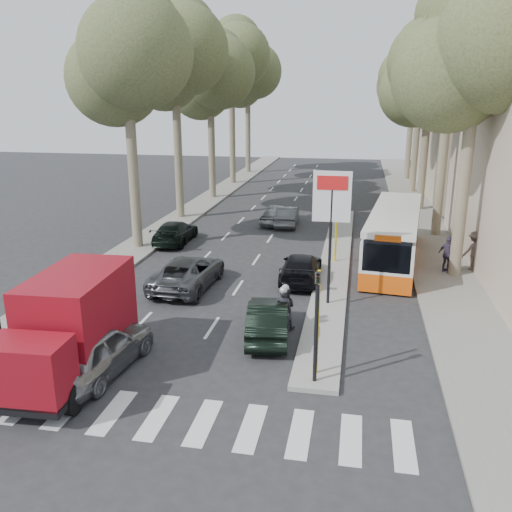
{
  "coord_description": "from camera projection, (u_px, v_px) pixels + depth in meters",
  "views": [
    {
      "loc": [
        4.24,
        -16.13,
        8.41
      ],
      "look_at": [
        -0.04,
        6.35,
        1.6
      ],
      "focal_mm": 38.0,
      "sensor_mm": 36.0,
      "label": 1
    }
  ],
  "objects": [
    {
      "name": "building_far",
      "position": [
        500.0,
        100.0,
        45.3
      ],
      "size": [
        11.0,
        20.0,
        16.0
      ],
      "primitive_type": "cube",
      "color": "#B7A88E",
      "rests_on": "ground"
    },
    {
      "name": "red_truck",
      "position": [
        71.0,
        324.0,
        16.61
      ],
      "size": [
        2.49,
        5.96,
        3.13
      ],
      "rotation": [
        0.0,
        0.0,
        0.05
      ],
      "color": "black",
      "rests_on": "ground"
    },
    {
      "name": "tree_l_a",
      "position": [
        129.0,
        56.0,
        28.2
      ],
      "size": [
        7.4,
        7.2,
        14.1
      ],
      "color": "#6B604C",
      "rests_on": "ground"
    },
    {
      "name": "ground",
      "position": [
        222.0,
        354.0,
        18.34
      ],
      "size": [
        120.0,
        120.0,
        0.0
      ],
      "primitive_type": "plane",
      "color": "#28282B",
      "rests_on": "ground"
    },
    {
      "name": "traffic_island",
      "position": [
        335.0,
        262.0,
        28.1
      ],
      "size": [
        1.5,
        26.0,
        0.16
      ],
      "primitive_type": "cube",
      "color": "gray",
      "rests_on": "ground"
    },
    {
      "name": "tree_r_c",
      "position": [
        433.0,
        76.0,
        38.55
      ],
      "size": [
        7.4,
        7.2,
        13.32
      ],
      "color": "#6B604C",
      "rests_on": "ground"
    },
    {
      "name": "city_bus",
      "position": [
        394.0,
        234.0,
        28.08
      ],
      "size": [
        3.52,
        10.83,
        2.8
      ],
      "rotation": [
        0.0,
        0.0,
        -0.12
      ],
      "color": "#E9540C",
      "rests_on": "ground"
    },
    {
      "name": "pedestrian_near",
      "position": [
        448.0,
        255.0,
        26.18
      ],
      "size": [
        1.11,
        1.09,
        1.78
      ],
      "primitive_type": "imported",
      "rotation": [
        0.0,
        0.0,
        2.37
      ],
      "color": "#453752",
      "rests_on": "sidewalk_right"
    },
    {
      "name": "traffic_light_island",
      "position": [
        317.0,
        309.0,
        15.64
      ],
      "size": [
        0.16,
        0.41,
        3.6
      ],
      "color": "black",
      "rests_on": "ground"
    },
    {
      "name": "queue_car_e",
      "position": [
        175.0,
        232.0,
        31.96
      ],
      "size": [
        1.93,
        4.53,
        1.3
      ],
      "primitive_type": "imported",
      "rotation": [
        0.0,
        0.0,
        3.17
      ],
      "color": "black",
      "rests_on": "ground"
    },
    {
      "name": "tree_r_d",
      "position": [
        424.0,
        62.0,
        45.67
      ],
      "size": [
        7.4,
        7.2,
        14.88
      ],
      "color": "#6B604C",
      "rests_on": "ground"
    },
    {
      "name": "tree_l_d",
      "position": [
        233.0,
        58.0,
        50.4
      ],
      "size": [
        7.4,
        7.2,
        15.66
      ],
      "color": "#6B604C",
      "rests_on": "ground"
    },
    {
      "name": "tree_r_a",
      "position": [
        481.0,
        47.0,
        23.27
      ],
      "size": [
        7.4,
        7.2,
        14.1
      ],
      "color": "#6B604C",
      "rests_on": "ground"
    },
    {
      "name": "queue_car_b",
      "position": [
        301.0,
        268.0,
        25.41
      ],
      "size": [
        1.85,
        4.42,
        1.28
      ],
      "primitive_type": "imported",
      "rotation": [
        0.0,
        0.0,
        3.16
      ],
      "color": "black",
      "rests_on": "ground"
    },
    {
      "name": "queue_car_a",
      "position": [
        188.0,
        272.0,
        24.51
      ],
      "size": [
        2.59,
        5.2,
        1.42
      ],
      "primitive_type": "imported",
      "rotation": [
        0.0,
        0.0,
        3.09
      ],
      "color": "#4A4C52",
      "rests_on": "ground"
    },
    {
      "name": "pedestrian_far",
      "position": [
        474.0,
        251.0,
        26.55
      ],
      "size": [
        1.37,
        1.02,
        1.94
      ],
      "primitive_type": "imported",
      "rotation": [
        0.0,
        0.0,
        3.56
      ],
      "color": "brown",
      "rests_on": "sidewalk_right"
    },
    {
      "name": "tree_r_e",
      "position": [
        416.0,
        74.0,
        53.38
      ],
      "size": [
        7.4,
        7.2,
        14.1
      ],
      "color": "#6B604C",
      "rests_on": "ground"
    },
    {
      "name": "median_left",
      "position": [
        212.0,
        197.0,
        46.12
      ],
      "size": [
        2.4,
        64.0,
        0.12
      ],
      "primitive_type": "cube",
      "color": "gray",
      "rests_on": "ground"
    },
    {
      "name": "sidewalk_right",
      "position": [
        416.0,
        212.0,
        40.33
      ],
      "size": [
        3.2,
        70.0,
        0.12
      ],
      "primitive_type": "cube",
      "color": "gray",
      "rests_on": "ground"
    },
    {
      "name": "motorcycle",
      "position": [
        284.0,
        310.0,
        19.85
      ],
      "size": [
        0.79,
        2.16,
        1.84
      ],
      "rotation": [
        0.0,
        0.0,
        -0.04
      ],
      "color": "black",
      "rests_on": "ground"
    },
    {
      "name": "billboard",
      "position": [
        331.0,
        219.0,
        21.41
      ],
      "size": [
        1.5,
        12.1,
        5.6
      ],
      "color": "yellow",
      "rests_on": "ground"
    },
    {
      "name": "tree_l_b",
      "position": [
        177.0,
        53.0,
        35.55
      ],
      "size": [
        7.4,
        7.2,
        14.88
      ],
      "color": "#6B604C",
      "rests_on": "ground"
    },
    {
      "name": "tree_l_c",
      "position": [
        212.0,
        74.0,
        43.34
      ],
      "size": [
        7.4,
        7.2,
        13.71
      ],
      "color": "#6B604C",
      "rests_on": "ground"
    },
    {
      "name": "queue_car_c",
      "position": [
        277.0,
        214.0,
        36.65
      ],
      "size": [
        1.99,
        4.17,
        1.38
      ],
      "primitive_type": "imported",
      "rotation": [
        0.0,
        0.0,
        3.05
      ],
      "color": "gray",
      "rests_on": "ground"
    },
    {
      "name": "tree_l_e",
      "position": [
        249.0,
        73.0,
        58.25
      ],
      "size": [
        7.4,
        7.2,
        14.49
      ],
      "color": "#6B604C",
      "rests_on": "ground"
    },
    {
      "name": "queue_car_d",
      "position": [
        287.0,
        216.0,
        36.21
      ],
      "size": [
        1.52,
        3.95,
        1.28
      ],
      "primitive_type": "imported",
      "rotation": [
        0.0,
        0.0,
        3.18
      ],
      "color": "#4B4E52",
      "rests_on": "ground"
    },
    {
      "name": "silver_hatchback",
      "position": [
        97.0,
        350.0,
        16.86
      ],
      "size": [
        2.37,
        4.82,
        1.58
      ],
      "primitive_type": "imported",
      "rotation": [
        0.0,
        0.0,
        3.03
      ],
      "color": "gray",
      "rests_on": "ground"
    },
    {
      "name": "tree_r_b",
      "position": [
        456.0,
        40.0,
        30.49
      ],
      "size": [
        7.4,
        7.2,
        15.27
      ],
      "color": "#6B604C",
      "rests_on": "ground"
    },
    {
      "name": "dark_hatchback",
      "position": [
        268.0,
        319.0,
        19.5
      ],
      "size": [
        1.95,
        4.24,
        1.35
      ],
      "primitive_type": "imported",
      "rotation": [
        0.0,
        0.0,
        3.27
      ],
      "color": "black",
      "rests_on": "ground"
    }
  ]
}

